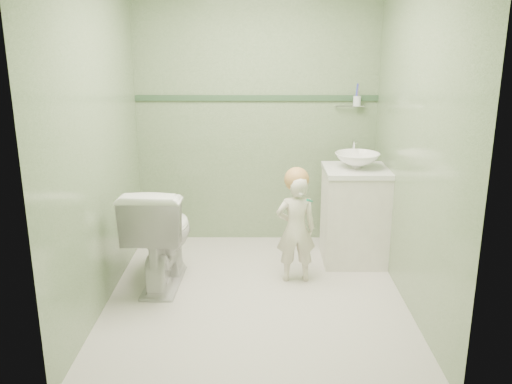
{
  "coord_description": "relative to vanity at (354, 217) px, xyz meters",
  "views": [
    {
      "loc": [
        0.01,
        -3.73,
        1.91
      ],
      "look_at": [
        0.0,
        0.15,
        0.78
      ],
      "focal_mm": 38.33,
      "sensor_mm": 36.0,
      "label": 1
    }
  ],
  "objects": [
    {
      "name": "basin",
      "position": [
        0.0,
        0.0,
        0.49
      ],
      "size": [
        0.37,
        0.37,
        0.13
      ],
      "primitive_type": "imported",
      "color": "white",
      "rests_on": "counter"
    },
    {
      "name": "cup_holder",
      "position": [
        0.05,
        0.48,
        0.93
      ],
      "size": [
        0.26,
        0.07,
        0.21
      ],
      "color": "silver",
      "rests_on": "room_shell"
    },
    {
      "name": "teal_toothbrush",
      "position": [
        -0.44,
        -0.52,
        0.31
      ],
      "size": [
        0.11,
        0.14,
        0.08
      ],
      "color": "#09885F",
      "rests_on": "toddler"
    },
    {
      "name": "toilet",
      "position": [
        -1.58,
        -0.46,
        0.01
      ],
      "size": [
        0.49,
        0.82,
        0.82
      ],
      "primitive_type": "imported",
      "rotation": [
        0.0,
        0.0,
        3.1
      ],
      "color": "white",
      "rests_on": "ground"
    },
    {
      "name": "ground",
      "position": [
        -0.84,
        -0.7,
        -0.4
      ],
      "size": [
        2.5,
        2.5,
        0.0
      ],
      "primitive_type": "plane",
      "color": "beige",
      "rests_on": "ground"
    },
    {
      "name": "room_shell",
      "position": [
        -0.84,
        -0.7,
        0.8
      ],
      "size": [
        2.5,
        2.54,
        2.4
      ],
      "color": "gray",
      "rests_on": "ground"
    },
    {
      "name": "trim_stripe",
      "position": [
        -0.84,
        0.54,
        0.95
      ],
      "size": [
        2.2,
        0.02,
        0.05
      ],
      "primitive_type": "cube",
      "color": "#345438",
      "rests_on": "room_shell"
    },
    {
      "name": "toddler",
      "position": [
        -0.53,
        -0.4,
        0.03
      ],
      "size": [
        0.33,
        0.23,
        0.87
      ],
      "primitive_type": "imported",
      "rotation": [
        0.0,
        0.0,
        3.22
      ],
      "color": "beige",
      "rests_on": "ground"
    },
    {
      "name": "counter",
      "position": [
        0.0,
        0.0,
        0.41
      ],
      "size": [
        0.54,
        0.52,
        0.04
      ],
      "primitive_type": "cube",
      "color": "white",
      "rests_on": "vanity"
    },
    {
      "name": "hair_cap",
      "position": [
        -0.53,
        -0.37,
        0.43
      ],
      "size": [
        0.19,
        0.19,
        0.19
      ],
      "primitive_type": "sphere",
      "color": "tan",
      "rests_on": "toddler"
    },
    {
      "name": "vanity",
      "position": [
        0.0,
        0.0,
        0.0
      ],
      "size": [
        0.52,
        0.5,
        0.8
      ],
      "primitive_type": "cube",
      "color": "white",
      "rests_on": "ground"
    },
    {
      "name": "faucet",
      "position": [
        0.0,
        0.19,
        0.57
      ],
      "size": [
        0.03,
        0.13,
        0.18
      ],
      "color": "silver",
      "rests_on": "counter"
    }
  ]
}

